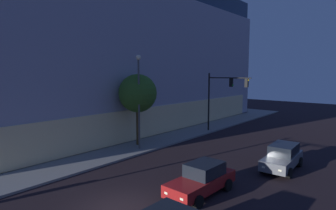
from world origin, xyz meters
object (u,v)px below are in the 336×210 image
object	(u,v)px
modern_building	(94,58)
sidewalk_tree	(138,94)
traffic_light_far_corner	(224,91)
street_lamp_sidewalk	(139,91)
car_grey	(283,157)
car_red	(202,179)

from	to	relation	value
modern_building	sidewalk_tree	size ratio (longest dim) A/B	6.24
traffic_light_far_corner	street_lamp_sidewalk	world-z (taller)	street_lamp_sidewalk
modern_building	street_lamp_sidewalk	world-z (taller)	modern_building
modern_building	car_grey	world-z (taller)	modern_building
modern_building	traffic_light_far_corner	bearing A→B (deg)	-80.93
modern_building	car_grey	xyz separation A→B (m)	(-4.55, -28.31, -7.95)
modern_building	car_grey	bearing A→B (deg)	-99.14
sidewalk_tree	car_red	xyz separation A→B (m)	(-4.79, -10.10, -4.00)
street_lamp_sidewalk	car_grey	world-z (taller)	street_lamp_sidewalk
traffic_light_far_corner	car_grey	xyz separation A→B (m)	(-7.65, -8.93, -3.85)
street_lamp_sidewalk	sidewalk_tree	bearing A→B (deg)	50.33
modern_building	sidewalk_tree	bearing A→B (deg)	-112.66
car_red	traffic_light_far_corner	bearing A→B (deg)	25.12
traffic_light_far_corner	sidewalk_tree	distance (m)	10.35
street_lamp_sidewalk	car_red	bearing A→B (deg)	-113.34
street_lamp_sidewalk	sidewalk_tree	world-z (taller)	street_lamp_sidewalk
sidewalk_tree	car_red	world-z (taller)	sidewalk_tree
sidewalk_tree	car_red	bearing A→B (deg)	-115.38
street_lamp_sidewalk	car_red	world-z (taller)	street_lamp_sidewalk
modern_building	sidewalk_tree	xyz separation A→B (m)	(-6.73, -16.13, -3.99)
modern_building	street_lamp_sidewalk	size ratio (longest dim) A/B	5.00
street_lamp_sidewalk	car_grey	distance (m)	12.29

